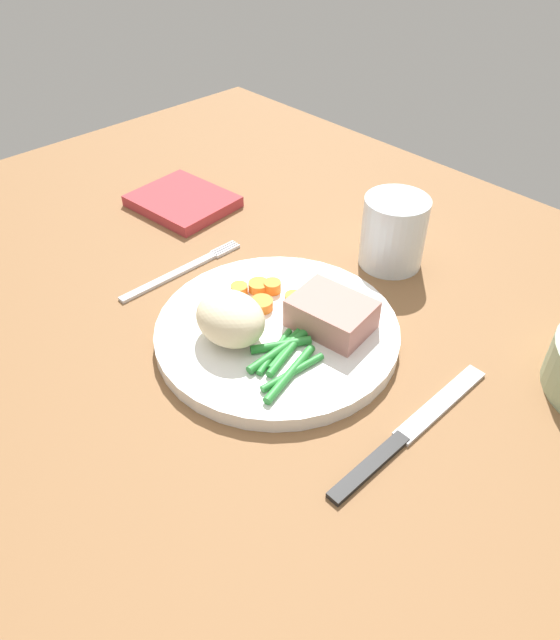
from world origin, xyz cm
name	(u,v)px	position (x,y,z in cm)	size (l,w,h in cm)	color
dining_table	(282,341)	(0.00, 0.00, 1.00)	(120.00, 90.00, 2.00)	brown
dinner_plate	(280,334)	(0.42, -0.73, 2.80)	(24.61, 24.61, 1.60)	white
meat_portion	(332,314)	(3.75, 3.14, 5.17)	(7.72, 5.79, 3.14)	#B2756B
mashed_potatoes	(230,318)	(-1.79, -5.16, 6.02)	(7.38, 6.05, 4.83)	beige
carrot_slices	(266,294)	(-4.06, 1.51, 4.16)	(7.28, 5.03, 1.26)	orange
green_beans	(286,354)	(3.85, -3.22, 3.98)	(6.56, 11.40, 0.85)	#2D8C38
fork	(182,271)	(-16.02, -0.99, 2.20)	(1.44, 16.60, 0.40)	silver
knife	(408,432)	(16.78, -1.02, 2.20)	(1.70, 20.50, 0.64)	black
water_glass	(393,236)	(-0.59, 18.26, 5.64)	(7.44, 7.44, 8.40)	silver
napkin	(183,201)	(-28.55, 8.40, 2.73)	(12.79, 10.68, 1.47)	#B2383D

